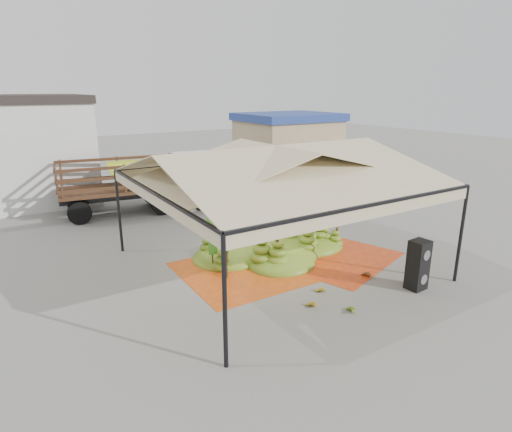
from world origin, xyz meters
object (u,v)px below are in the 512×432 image
vendor (211,209)px  truck_left (149,178)px  speaker_stack (418,265)px  truck_right (273,170)px  banana_heap (274,235)px

vendor → truck_left: (-1.23, 4.15, 0.76)m
speaker_stack → truck_right: (2.60, 11.38, 0.78)m
speaker_stack → truck_right: size_ratio=0.20×
speaker_stack → truck_left: size_ratio=0.19×
vendor → banana_heap: bearing=80.9°
speaker_stack → truck_left: truck_left is taller
speaker_stack → vendor: size_ratio=0.91×
speaker_stack → truck_left: 13.16m
banana_heap → speaker_stack: size_ratio=3.95×
banana_heap → speaker_stack: 5.03m
banana_heap → truck_left: bearing=103.5°
banana_heap → truck_right: 8.14m
truck_left → truck_right: 6.51m
vendor → truck_right: bearing=-169.4°
banana_heap → truck_right: bearing=56.3°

